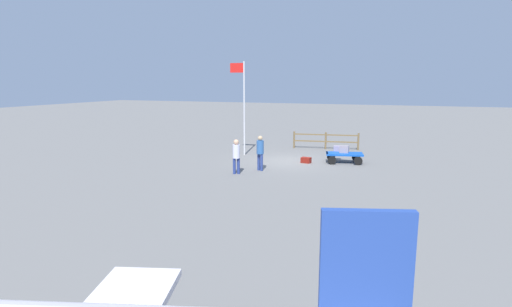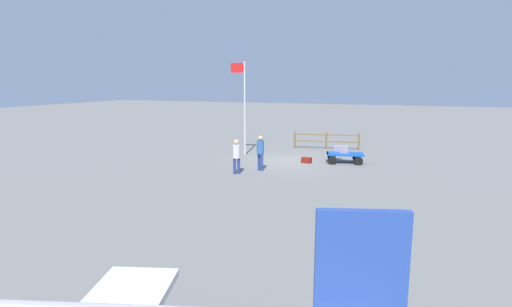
{
  "view_description": "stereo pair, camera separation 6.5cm",
  "coord_description": "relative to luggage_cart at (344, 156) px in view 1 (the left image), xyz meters",
  "views": [
    {
      "loc": [
        -6.18,
        21.56,
        4.43
      ],
      "look_at": [
        -0.31,
        6.0,
        1.46
      ],
      "focal_mm": 28.23,
      "sensor_mm": 36.0,
      "label": 1
    },
    {
      "loc": [
        -6.24,
        21.54,
        4.43
      ],
      "look_at": [
        -0.31,
        6.0,
        1.46
      ],
      "focal_mm": 28.23,
      "sensor_mm": 36.0,
      "label": 2
    }
  ],
  "objects": [
    {
      "name": "flagpole",
      "position": [
        6.19,
        -0.37,
        2.89
      ],
      "size": [
        0.93,
        0.1,
        5.63
      ],
      "color": "silver",
      "rests_on": "ground"
    },
    {
      "name": "worker_trailing",
      "position": [
        4.5,
        4.57,
        0.59
      ],
      "size": [
        0.46,
        0.46,
        1.7
      ],
      "color": "navy",
      "rests_on": "ground"
    },
    {
      "name": "suitcase_olive",
      "position": [
        0.02,
        -0.11,
        0.34
      ],
      "size": [
        0.5,
        0.36,
        0.39
      ],
      "color": "gray",
      "rests_on": "luggage_cart"
    },
    {
      "name": "luggage_cart",
      "position": [
        0.0,
        0.0,
        0.0
      ],
      "size": [
        2.15,
        1.51,
        0.56
      ],
      "color": "blue",
      "rests_on": "ground"
    },
    {
      "name": "suitcase_dark",
      "position": [
        0.44,
        -0.53,
        0.29
      ],
      "size": [
        0.52,
        0.42,
        0.3
      ],
      "color": "gray",
      "rests_on": "luggage_cart"
    },
    {
      "name": "wooden_fence",
      "position": [
        1.85,
        -4.29,
        0.24
      ],
      "size": [
        4.3,
        0.74,
        1.13
      ],
      "color": "brown",
      "rests_on": "ground"
    },
    {
      "name": "suitcase_grey",
      "position": [
        1.96,
        0.72,
        -0.26
      ],
      "size": [
        0.56,
        0.43,
        0.31
      ],
      "color": "maroon",
      "rests_on": "ground"
    },
    {
      "name": "ground_plane",
      "position": [
        3.03,
        0.6,
        -0.41
      ],
      "size": [
        120.0,
        120.0,
        0.0
      ],
      "primitive_type": "plane",
      "color": "slate"
    },
    {
      "name": "worker_lead",
      "position": [
        3.67,
        3.46,
        0.64
      ],
      "size": [
        0.48,
        0.48,
        1.78
      ],
      "color": "navy",
      "rests_on": "ground"
    }
  ]
}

